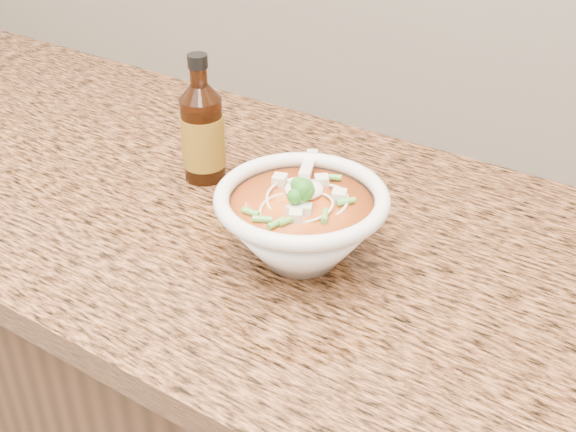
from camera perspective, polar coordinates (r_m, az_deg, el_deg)
The scene contains 3 objects.
counter_slab at distance 1.03m, azimuth -1.98°, elevation -0.36°, with size 4.00×0.68×0.04m, color #9D6239.
soup_bowl at distance 0.89m, azimuth 1.07°, elevation -0.66°, with size 0.22×0.23×0.12m.
hot_sauce_bottle at distance 1.07m, azimuth -6.76°, elevation 6.50°, with size 0.08×0.08×0.19m.
Camera 1 is at (0.50, 0.97, 1.44)m, focal length 45.00 mm.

